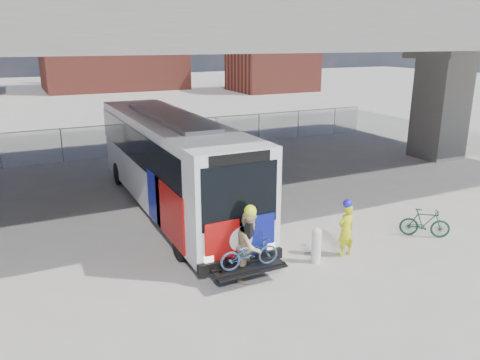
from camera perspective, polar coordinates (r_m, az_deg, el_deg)
ground at (r=17.15m, az=0.68°, el=-4.93°), size 160.00×160.00×0.00m
bus at (r=17.93m, az=-8.50°, el=2.91°), size 2.67×12.90×3.69m
overpass at (r=19.61m, az=-4.76°, el=17.28°), size 40.00×16.00×7.95m
chainlink_fence at (r=27.64m, az=-10.63°, el=6.17°), size 30.00×0.06×30.00m
brick_buildings at (r=63.04m, az=-19.05°, el=14.94°), size 54.00×22.00×12.00m
bollard at (r=13.99m, az=9.30°, el=-7.72°), size 0.29×0.29×1.10m
cyclist_hivis at (r=14.48m, az=12.80°, el=-5.83°), size 0.63×0.43×1.82m
cyclist_tan at (r=12.76m, az=1.22°, el=-7.87°), size 1.20×1.19×2.15m
bike_parked at (r=16.78m, az=21.61°, el=-4.89°), size 1.54×1.36×0.97m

